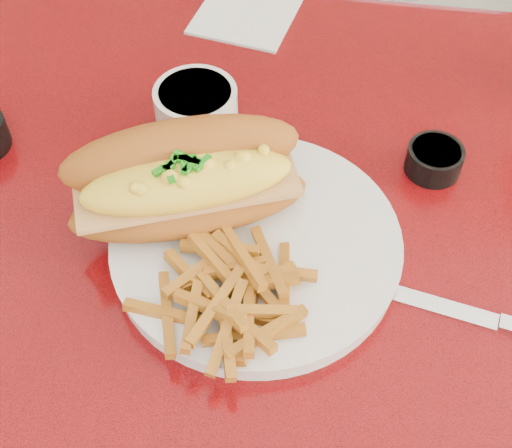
# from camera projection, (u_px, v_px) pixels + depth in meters

# --- Properties ---
(diner_table) EXTENTS (1.23, 0.83, 0.77)m
(diner_table) POSITION_uv_depth(u_px,v_px,m) (261.00, 325.00, 0.78)
(diner_table) COLOR red
(diner_table) RESTS_ON ground
(booth_bench_far) EXTENTS (1.20, 0.51, 0.90)m
(booth_bench_far) POSITION_uv_depth(u_px,v_px,m) (317.00, 78.00, 1.53)
(booth_bench_far) COLOR #A10D0A
(booth_bench_far) RESTS_ON ground
(dinner_plate) EXTENTS (0.34, 0.34, 0.02)m
(dinner_plate) POSITION_uv_depth(u_px,v_px,m) (256.00, 245.00, 0.63)
(dinner_plate) COLOR silver
(dinner_plate) RESTS_ON diner_table
(mac_hoagie) EXTENTS (0.24, 0.17, 0.09)m
(mac_hoagie) POSITION_uv_depth(u_px,v_px,m) (186.00, 179.00, 0.62)
(mac_hoagie) COLOR #9C5419
(mac_hoagie) RESTS_ON dinner_plate
(fries_pile) EXTENTS (0.14, 0.13, 0.03)m
(fries_pile) POSITION_uv_depth(u_px,v_px,m) (231.00, 287.00, 0.58)
(fries_pile) COLOR #BF7720
(fries_pile) RESTS_ON dinner_plate
(fork) EXTENTS (0.07, 0.12, 0.00)m
(fork) POSITION_uv_depth(u_px,v_px,m) (275.00, 212.00, 0.65)
(fork) COLOR silver
(fork) RESTS_ON dinner_plate
(gravy_ramekin) EXTENTS (0.09, 0.09, 0.05)m
(gravy_ramekin) POSITION_uv_depth(u_px,v_px,m) (196.00, 108.00, 0.73)
(gravy_ramekin) COLOR silver
(gravy_ramekin) RESTS_ON diner_table
(sauce_cup_right) EXTENTS (0.06, 0.06, 0.03)m
(sauce_cup_right) POSITION_uv_depth(u_px,v_px,m) (435.00, 159.00, 0.69)
(sauce_cup_right) COLOR black
(sauce_cup_right) RESTS_ON diner_table
(knife) EXTENTS (0.21, 0.05, 0.01)m
(knife) POSITION_uv_depth(u_px,v_px,m) (487.00, 319.00, 0.60)
(knife) COLOR silver
(knife) RESTS_ON diner_table
(paper_napkin) EXTENTS (0.13, 0.13, 0.00)m
(paper_napkin) POSITION_uv_depth(u_px,v_px,m) (245.00, 15.00, 0.86)
(paper_napkin) COLOR silver
(paper_napkin) RESTS_ON diner_table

